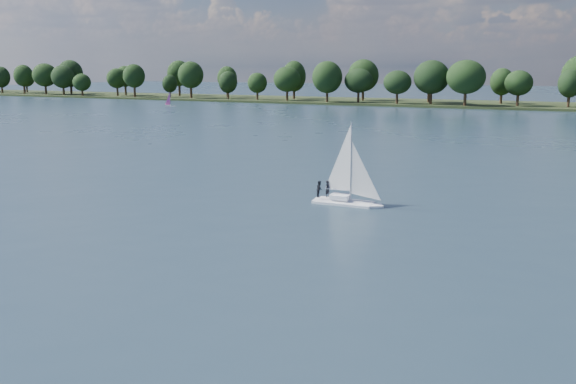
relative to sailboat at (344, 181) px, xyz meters
The scene contains 6 objects.
ground 53.63m from the sailboat, 92.63° to the left, with size 700.00×700.00×0.00m, color #233342.
far_shore 165.56m from the sailboat, 90.85° to the left, with size 660.00×40.00×1.50m, color black.
sailboat is the anchor object (origin of this frame).
dinghy_pink 154.91m from the sailboat, 132.14° to the left, with size 3.39×2.67×5.10m.
pontoon 216.84m from the sailboat, 137.11° to the left, with size 4.00×2.00×0.50m, color #5B5D60.
treeline 161.79m from the sailboat, 91.06° to the left, with size 563.15×74.18×17.74m.
Camera 1 is at (23.49, -8.46, 12.69)m, focal length 40.00 mm.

